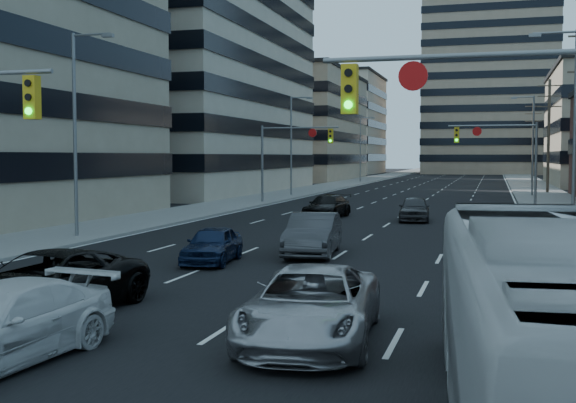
% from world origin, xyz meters
% --- Properties ---
extents(road_surface, '(18.00, 300.00, 0.02)m').
position_xyz_m(road_surface, '(0.00, 130.00, 0.01)').
color(road_surface, black).
rests_on(road_surface, ground).
extents(sidewalk_left, '(5.00, 300.00, 0.15)m').
position_xyz_m(sidewalk_left, '(-11.50, 130.00, 0.07)').
color(sidewalk_left, slate).
rests_on(sidewalk_left, ground).
extents(sidewalk_right, '(5.00, 300.00, 0.15)m').
position_xyz_m(sidewalk_right, '(11.50, 130.00, 0.07)').
color(sidewalk_right, slate).
rests_on(sidewalk_right, ground).
extents(office_left_mid, '(26.00, 34.00, 28.00)m').
position_xyz_m(office_left_mid, '(-27.00, 60.00, 14.00)').
color(office_left_mid, '#ADA089').
rests_on(office_left_mid, ground).
extents(office_left_far, '(20.00, 30.00, 16.00)m').
position_xyz_m(office_left_far, '(-24.00, 100.00, 8.00)').
color(office_left_far, gray).
rests_on(office_left_far, ground).
extents(apartment_tower, '(26.00, 26.00, 58.00)m').
position_xyz_m(apartment_tower, '(6.00, 150.00, 29.00)').
color(apartment_tower, gray).
rests_on(apartment_tower, ground).
extents(bg_block_left, '(24.00, 24.00, 20.00)m').
position_xyz_m(bg_block_left, '(-28.00, 140.00, 10.00)').
color(bg_block_left, '#ADA089').
rests_on(bg_block_left, ground).
extents(signal_near_right, '(6.59, 0.33, 6.00)m').
position_xyz_m(signal_near_right, '(7.45, 8.00, 4.33)').
color(signal_near_right, slate).
rests_on(signal_near_right, ground).
extents(signal_far_left, '(6.09, 0.33, 6.00)m').
position_xyz_m(signal_far_left, '(-7.68, 45.00, 4.30)').
color(signal_far_left, slate).
rests_on(signal_far_left, ground).
extents(signal_far_right, '(6.09, 0.33, 6.00)m').
position_xyz_m(signal_far_right, '(7.68, 45.00, 4.30)').
color(signal_far_right, slate).
rests_on(signal_far_right, ground).
extents(utility_pole_midblock, '(2.20, 0.28, 11.00)m').
position_xyz_m(utility_pole_midblock, '(12.20, 66.00, 5.78)').
color(utility_pole_midblock, '#4C3D2D').
rests_on(utility_pole_midblock, ground).
extents(utility_pole_distant, '(2.20, 0.28, 11.00)m').
position_xyz_m(utility_pole_distant, '(12.20, 96.00, 5.78)').
color(utility_pole_distant, '#4C3D2D').
rests_on(utility_pole_distant, ground).
extents(streetlight_left_near, '(2.03, 0.22, 9.00)m').
position_xyz_m(streetlight_left_near, '(-10.34, 20.00, 5.05)').
color(streetlight_left_near, slate).
rests_on(streetlight_left_near, ground).
extents(streetlight_left_mid, '(2.03, 0.22, 9.00)m').
position_xyz_m(streetlight_left_mid, '(-10.34, 55.00, 5.05)').
color(streetlight_left_mid, slate).
rests_on(streetlight_left_mid, ground).
extents(streetlight_left_far, '(2.03, 0.22, 9.00)m').
position_xyz_m(streetlight_left_far, '(-10.34, 90.00, 5.05)').
color(streetlight_left_far, slate).
rests_on(streetlight_left_far, ground).
extents(streetlight_right_near, '(2.03, 0.22, 9.00)m').
position_xyz_m(streetlight_right_near, '(10.34, 25.00, 5.05)').
color(streetlight_right_near, slate).
rests_on(streetlight_right_near, ground).
extents(streetlight_right_far, '(2.03, 0.22, 9.00)m').
position_xyz_m(streetlight_right_far, '(10.34, 60.00, 5.05)').
color(streetlight_right_far, slate).
rests_on(streetlight_right_far, ground).
extents(black_pickup, '(3.04, 5.56, 1.48)m').
position_xyz_m(black_pickup, '(-2.60, 6.32, 0.74)').
color(black_pickup, black).
rests_on(black_pickup, ground).
extents(white_van, '(2.52, 5.05, 1.41)m').
position_xyz_m(white_van, '(-1.08, 2.68, 0.70)').
color(white_van, silver).
rests_on(white_van, ground).
extents(silver_suv, '(2.91, 5.48, 1.47)m').
position_xyz_m(silver_suv, '(3.81, 5.67, 0.73)').
color(silver_suv, '#A0A0A5').
rests_on(silver_suv, ground).
extents(transit_bus, '(3.36, 10.59, 2.90)m').
position_xyz_m(transit_bus, '(7.98, 1.36, 1.45)').
color(transit_bus, '#B9B9B9').
rests_on(transit_bus, ground).
extents(sedan_blue, '(1.90, 3.87, 1.27)m').
position_xyz_m(sedan_blue, '(-2.00, 14.90, 0.64)').
color(sedan_blue, '#0D1A37').
rests_on(sedan_blue, ground).
extents(sedan_grey_center, '(2.12, 4.87, 1.56)m').
position_xyz_m(sedan_grey_center, '(0.85, 17.71, 0.78)').
color(sedan_grey_center, '#393A3C').
rests_on(sedan_grey_center, ground).
extents(sedan_black_far, '(2.33, 4.84, 1.36)m').
position_xyz_m(sedan_black_far, '(-2.24, 33.57, 0.68)').
color(sedan_black_far, black).
rests_on(sedan_black_far, ground).
extents(sedan_grey_right, '(1.99, 4.24, 1.40)m').
position_xyz_m(sedan_grey_right, '(2.95, 32.82, 0.70)').
color(sedan_grey_right, '#333336').
rests_on(sedan_grey_right, ground).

